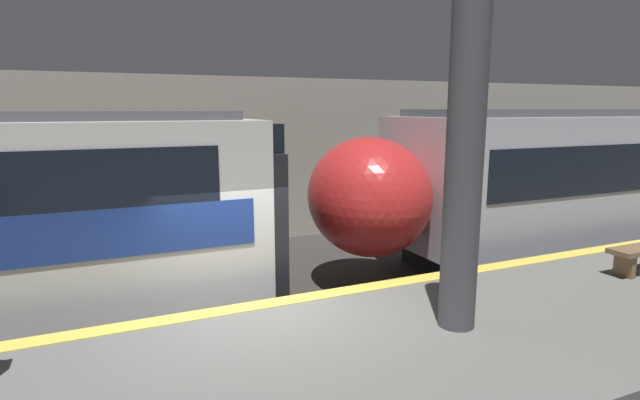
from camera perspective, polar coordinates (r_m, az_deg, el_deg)
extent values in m
plane|color=#33302D|center=(7.64, -7.17, -18.67)|extent=(120.00, 120.00, 0.00)
cube|color=#EAD14C|center=(7.06, -7.00, -11.81)|extent=(40.00, 0.30, 0.01)
cube|color=#B2AD9E|center=(13.55, -15.93, 3.96)|extent=(50.00, 0.15, 4.55)
cylinder|color=#47474C|center=(6.13, 16.15, 4.06)|extent=(0.45, 0.45, 4.06)
cube|color=black|center=(16.32, 32.20, -3.19)|extent=(13.47, 2.53, 0.64)
ellipsoid|color=red|center=(10.19, 5.56, 0.38)|extent=(2.42, 2.83, 2.43)
sphere|color=#F2EFCC|center=(9.85, 0.69, -2.49)|extent=(0.20, 0.20, 0.20)
cube|color=black|center=(9.28, -7.54, -1.20)|extent=(0.25, 3.02, 2.31)
cube|color=black|center=(9.12, -7.72, 5.94)|extent=(0.25, 2.71, 0.92)
sphere|color=#EA4C42|center=(8.77, -5.22, -4.54)|extent=(0.18, 0.18, 0.18)
sphere|color=#EA4C42|center=(10.05, -7.76, -2.65)|extent=(0.18, 0.18, 0.18)
cube|color=brown|center=(9.44, 31.48, -6.27)|extent=(0.10, 0.32, 0.41)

